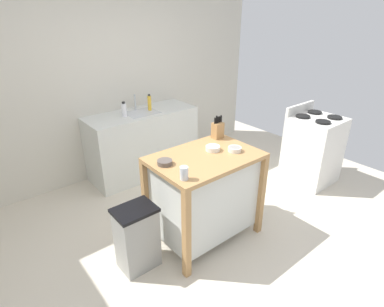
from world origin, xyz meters
TOP-DOWN VIEW (x-y plane):
  - ground_plane at (0.00, 0.00)m, footprint 6.14×6.14m
  - wall_back at (0.00, 2.06)m, footprint 5.14×0.10m
  - kitchen_island at (0.10, 0.09)m, footprint 1.03×0.71m
  - knife_block at (0.50, 0.34)m, footprint 0.11×0.09m
  - bowl_stoneware_deep at (-0.30, 0.18)m, footprint 0.14×0.14m
  - bowl_ceramic_small at (0.39, -0.02)m, footprint 0.13×0.13m
  - bowl_ceramic_wide at (0.24, 0.13)m, footprint 0.14×0.14m
  - drinking_cup at (-0.33, -0.14)m, footprint 0.07×0.07m
  - trash_bin at (-0.66, 0.14)m, footprint 0.36×0.28m
  - sink_counter at (0.36, 1.71)m, footprint 1.52×0.60m
  - sink_faucet at (0.36, 1.85)m, footprint 0.02×0.02m
  - bottle_spray_cleaner at (0.50, 1.71)m, footprint 0.05×0.05m
  - bottle_hand_soap at (0.10, 1.68)m, footprint 0.07×0.07m
  - stove at (2.02, 0.05)m, footprint 0.60×0.60m

SIDE VIEW (x-z plane):
  - ground_plane at x=0.00m, z-range 0.00..0.00m
  - trash_bin at x=-0.66m, z-range 0.00..0.63m
  - sink_counter at x=0.36m, z-range 0.00..0.91m
  - stove at x=2.02m, z-range -0.05..0.98m
  - kitchen_island at x=0.10m, z-range 0.05..0.98m
  - bowl_stoneware_deep at x=-0.30m, z-range 0.93..0.97m
  - bowl_ceramic_small at x=0.39m, z-range 0.93..0.97m
  - bowl_ceramic_wide at x=0.24m, z-range 0.93..0.98m
  - drinking_cup at x=-0.33m, z-range 0.93..1.04m
  - bottle_hand_soap at x=0.10m, z-range 0.90..1.10m
  - bottle_spray_cleaner at x=0.50m, z-range 0.90..1.13m
  - sink_faucet at x=0.36m, z-range 0.91..1.13m
  - knife_block at x=0.50m, z-range 0.90..1.15m
  - wall_back at x=0.00m, z-range 0.00..2.60m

